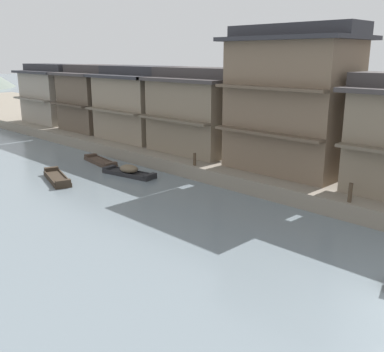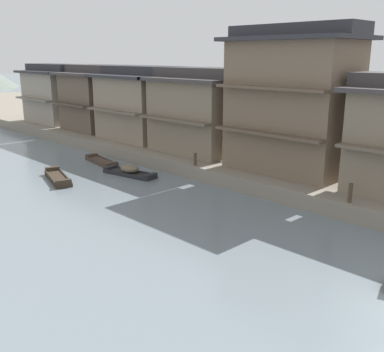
{
  "view_description": "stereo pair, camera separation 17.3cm",
  "coord_description": "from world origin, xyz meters",
  "px_view_note": "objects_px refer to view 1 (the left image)",
  "views": [
    {
      "loc": [
        -13.61,
        -3.79,
        7.86
      ],
      "look_at": [
        2.82,
        12.71,
        1.55
      ],
      "focal_mm": 41.59,
      "sensor_mm": 36.0,
      "label": 1
    },
    {
      "loc": [
        -13.48,
        -3.91,
        7.86
      ],
      "look_at": [
        2.82,
        12.71,
        1.55
      ],
      "focal_mm": 41.59,
      "sensor_mm": 36.0,
      "label": 2
    }
  ],
  "objects_px": {
    "boat_moored_third": "(100,162)",
    "house_waterfront_second": "(291,101)",
    "house_waterfront_far": "(98,98)",
    "house_waterfront_tall": "(202,111)",
    "boat_moored_nearest": "(57,178)",
    "mooring_post_dock_mid": "(195,159)",
    "house_waterfront_narrow": "(142,103)",
    "mooring_post_dock_near": "(350,193)",
    "boat_moored_far": "(129,172)",
    "house_waterfront_end": "(53,94)"
  },
  "relations": [
    {
      "from": "boat_moored_far",
      "to": "house_waterfront_end",
      "type": "distance_m",
      "value": 22.19
    },
    {
      "from": "house_waterfront_end",
      "to": "mooring_post_dock_near",
      "type": "relative_size",
      "value": 8.02
    },
    {
      "from": "boat_moored_far",
      "to": "house_waterfront_end",
      "type": "bearing_deg",
      "value": 74.12
    },
    {
      "from": "house_waterfront_narrow",
      "to": "house_waterfront_end",
      "type": "height_order",
      "value": "same"
    },
    {
      "from": "boat_moored_nearest",
      "to": "house_waterfront_tall",
      "type": "relative_size",
      "value": 0.54
    },
    {
      "from": "boat_moored_far",
      "to": "house_waterfront_far",
      "type": "height_order",
      "value": "house_waterfront_far"
    },
    {
      "from": "boat_moored_third",
      "to": "house_waterfront_end",
      "type": "distance_m",
      "value": 17.92
    },
    {
      "from": "boat_moored_nearest",
      "to": "mooring_post_dock_near",
      "type": "relative_size",
      "value": 4.22
    },
    {
      "from": "house_waterfront_end",
      "to": "mooring_post_dock_near",
      "type": "bearing_deg",
      "value": -95.46
    },
    {
      "from": "house_waterfront_tall",
      "to": "mooring_post_dock_mid",
      "type": "xyz_separation_m",
      "value": [
        -3.79,
        -3.04,
        -2.59
      ]
    },
    {
      "from": "boat_moored_third",
      "to": "boat_moored_far",
      "type": "xyz_separation_m",
      "value": [
        -0.61,
        -4.38,
        0.14
      ]
    },
    {
      "from": "house_waterfront_second",
      "to": "house_waterfront_end",
      "type": "xyz_separation_m",
      "value": [
        0.12,
        29.72,
        -1.3
      ]
    },
    {
      "from": "boat_moored_third",
      "to": "house_waterfront_second",
      "type": "height_order",
      "value": "house_waterfront_second"
    },
    {
      "from": "mooring_post_dock_mid",
      "to": "house_waterfront_end",
      "type": "bearing_deg",
      "value": 82.2
    },
    {
      "from": "house_waterfront_tall",
      "to": "house_waterfront_second",
      "type": "bearing_deg",
      "value": -93.71
    },
    {
      "from": "house_waterfront_second",
      "to": "mooring_post_dock_near",
      "type": "height_order",
      "value": "house_waterfront_second"
    },
    {
      "from": "boat_moored_third",
      "to": "boat_moored_nearest",
      "type": "bearing_deg",
      "value": -155.43
    },
    {
      "from": "boat_moored_third",
      "to": "house_waterfront_tall",
      "type": "distance_m",
      "value": 8.54
    },
    {
      "from": "mooring_post_dock_mid",
      "to": "house_waterfront_narrow",
      "type": "bearing_deg",
      "value": 68.79
    },
    {
      "from": "house_waterfront_tall",
      "to": "house_waterfront_narrow",
      "type": "relative_size",
      "value": 1.0
    },
    {
      "from": "boat_moored_far",
      "to": "mooring_post_dock_near",
      "type": "xyz_separation_m",
      "value": [
        2.6,
        -14.44,
        1.12
      ]
    },
    {
      "from": "house_waterfront_far",
      "to": "house_waterfront_tall",
      "type": "bearing_deg",
      "value": -91.36
    },
    {
      "from": "house_waterfront_second",
      "to": "mooring_post_dock_near",
      "type": "bearing_deg",
      "value": -119.54
    },
    {
      "from": "mooring_post_dock_mid",
      "to": "house_waterfront_tall",
      "type": "bearing_deg",
      "value": 38.69
    },
    {
      "from": "house_waterfront_far",
      "to": "mooring_post_dock_near",
      "type": "height_order",
      "value": "house_waterfront_far"
    },
    {
      "from": "boat_moored_third",
      "to": "house_waterfront_second",
      "type": "distance_m",
      "value": 14.95
    },
    {
      "from": "boat_moored_far",
      "to": "house_waterfront_tall",
      "type": "relative_size",
      "value": 0.55
    },
    {
      "from": "boat_moored_third",
      "to": "house_waterfront_narrow",
      "type": "height_order",
      "value": "house_waterfront_narrow"
    },
    {
      "from": "house_waterfront_tall",
      "to": "mooring_post_dock_near",
      "type": "height_order",
      "value": "house_waterfront_tall"
    },
    {
      "from": "boat_moored_nearest",
      "to": "boat_moored_far",
      "type": "distance_m",
      "value": 4.69
    },
    {
      "from": "house_waterfront_second",
      "to": "house_waterfront_narrow",
      "type": "distance_m",
      "value": 15.41
    },
    {
      "from": "house_waterfront_second",
      "to": "house_waterfront_far",
      "type": "bearing_deg",
      "value": 87.8
    },
    {
      "from": "boat_moored_nearest",
      "to": "house_waterfront_second",
      "type": "bearing_deg",
      "value": -47.37
    },
    {
      "from": "house_waterfront_far",
      "to": "mooring_post_dock_near",
      "type": "xyz_separation_m",
      "value": [
        -4.13,
        -28.0,
        -2.52
      ]
    },
    {
      "from": "boat_moored_nearest",
      "to": "house_waterfront_tall",
      "type": "bearing_deg",
      "value": -15.24
    },
    {
      "from": "house_waterfront_narrow",
      "to": "mooring_post_dock_near",
      "type": "distance_m",
      "value": 21.64
    },
    {
      "from": "boat_moored_far",
      "to": "house_waterfront_tall",
      "type": "height_order",
      "value": "house_waterfront_tall"
    },
    {
      "from": "house_waterfront_second",
      "to": "mooring_post_dock_near",
      "type": "xyz_separation_m",
      "value": [
        -3.27,
        -5.77,
        -3.81
      ]
    },
    {
      "from": "boat_moored_far",
      "to": "house_waterfront_far",
      "type": "bearing_deg",
      "value": 63.62
    },
    {
      "from": "house_waterfront_second",
      "to": "house_waterfront_narrow",
      "type": "height_order",
      "value": "house_waterfront_second"
    },
    {
      "from": "house_waterfront_tall",
      "to": "house_waterfront_end",
      "type": "height_order",
      "value": "same"
    },
    {
      "from": "boat_moored_nearest",
      "to": "mooring_post_dock_mid",
      "type": "bearing_deg",
      "value": -41.24
    },
    {
      "from": "house_waterfront_narrow",
      "to": "mooring_post_dock_near",
      "type": "height_order",
      "value": "house_waterfront_narrow"
    },
    {
      "from": "mooring_post_dock_mid",
      "to": "house_waterfront_far",
      "type": "bearing_deg",
      "value": 76.55
    },
    {
      "from": "house_waterfront_narrow",
      "to": "house_waterfront_second",
      "type": "bearing_deg",
      "value": -92.8
    },
    {
      "from": "house_waterfront_narrow",
      "to": "mooring_post_dock_mid",
      "type": "height_order",
      "value": "house_waterfront_narrow"
    },
    {
      "from": "boat_moored_nearest",
      "to": "mooring_post_dock_near",
      "type": "distance_m",
      "value": 18.0
    },
    {
      "from": "house_waterfront_second",
      "to": "mooring_post_dock_mid",
      "type": "height_order",
      "value": "house_waterfront_second"
    },
    {
      "from": "boat_moored_far",
      "to": "house_waterfront_end",
      "type": "relative_size",
      "value": 0.54
    },
    {
      "from": "boat_moored_third",
      "to": "house_waterfront_second",
      "type": "bearing_deg",
      "value": -68.04
    }
  ]
}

